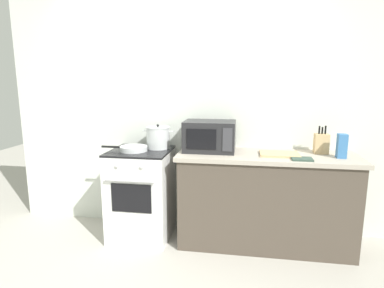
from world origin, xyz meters
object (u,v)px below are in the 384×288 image
at_px(cutting_board, 279,154).
at_px(pasta_box, 342,146).
at_px(knife_block, 321,143).
at_px(stock_pot, 158,138).
at_px(frying_pan, 133,149).
at_px(microwave, 210,136).
at_px(oven_mitt, 302,159).
at_px(stove, 142,193).

distance_m(cutting_board, pasta_box, 0.55).
height_order(knife_block, pasta_box, knife_block).
distance_m(stock_pot, pasta_box, 1.75).
bearing_deg(frying_pan, stock_pot, 38.87).
distance_m(stock_pot, microwave, 0.54).
relative_size(frying_pan, microwave, 0.94).
bearing_deg(pasta_box, stock_pot, 175.02).
distance_m(cutting_board, knife_block, 0.43).
relative_size(cutting_board, knife_block, 1.34).
relative_size(stock_pot, frying_pan, 0.69).
xyz_separation_m(cutting_board, knife_block, (0.40, 0.14, 0.09)).
bearing_deg(stock_pot, oven_mitt, -11.50).
bearing_deg(microwave, oven_mitt, -15.67).
bearing_deg(microwave, frying_pan, -170.40).
height_order(frying_pan, pasta_box, pasta_box).
bearing_deg(oven_mitt, cutting_board, 138.23).
bearing_deg(pasta_box, knife_block, 129.03).
relative_size(stock_pot, knife_block, 1.22).
bearing_deg(frying_pan, cutting_board, 1.98).
relative_size(knife_block, oven_mitt, 1.50).
xyz_separation_m(stove, oven_mitt, (1.54, -0.16, 0.47)).
bearing_deg(cutting_board, stock_pot, 174.22).
height_order(microwave, oven_mitt, microwave).
bearing_deg(frying_pan, oven_mitt, -3.96).
bearing_deg(knife_block, stock_pot, -179.37).
height_order(microwave, knife_block, microwave).
xyz_separation_m(knife_block, oven_mitt, (-0.22, -0.30, -0.09)).
bearing_deg(oven_mitt, pasta_box, 19.86).
bearing_deg(knife_block, pasta_box, -50.97).
bearing_deg(microwave, cutting_board, -6.65).
distance_m(microwave, knife_block, 1.07).
xyz_separation_m(stove, pasta_box, (1.90, -0.03, 0.57)).
height_order(knife_block, oven_mitt, knife_block).
distance_m(knife_block, pasta_box, 0.22).
height_order(stock_pot, pasta_box, stock_pot).
bearing_deg(microwave, stove, -173.50).
height_order(microwave, pasta_box, microwave).
bearing_deg(oven_mitt, microwave, 164.33).
xyz_separation_m(frying_pan, knife_block, (1.82, 0.19, 0.07)).
relative_size(pasta_box, oven_mitt, 1.22).
bearing_deg(pasta_box, cutting_board, 176.81).
xyz_separation_m(stock_pot, pasta_box, (1.75, -0.15, -0.00)).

